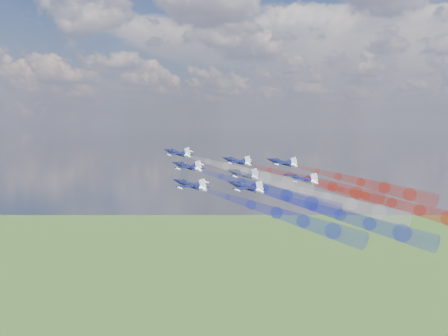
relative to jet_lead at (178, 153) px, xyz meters
The scene contains 16 objects.
jet_lead is the anchor object (origin of this frame).
trail_lead 27.80m from the jet_lead, 12.25° to the right, with size 4.22×44.40×4.22m, color white, non-canonical shape.
jet_inner_left 16.82m from the jet_lead, 46.76° to the right, with size 10.13×12.66×3.38m, color black, non-canonical shape.
trail_inner_left 42.78m from the jet_lead, 25.10° to the right, with size 4.22×44.40×4.22m, color #1927D5, non-canonical shape.
jet_inner_right 19.15m from the jet_lead, 31.09° to the left, with size 10.13×12.66×3.38m, color black, non-canonical shape.
trail_inner_right 43.82m from the jet_lead, ahead, with size 4.22×44.40×4.22m, color red, non-canonical shape.
jet_outer_left 34.11m from the jet_lead, 50.92° to the right, with size 10.13×12.66×3.38m, color black, non-canonical shape.
trail_outer_left 58.56m from the jet_lead, 33.57° to the right, with size 4.22×44.40×4.22m, color #1927D5, non-canonical shape.
jet_center_third 26.68m from the jet_lead, 10.58° to the right, with size 10.13×12.66×3.38m, color black, non-canonical shape.
trail_center_third 54.46m from the jet_lead, 11.43° to the right, with size 4.22×44.40×4.22m, color white, non-canonical shape.
jet_outer_right 33.77m from the jet_lead, 31.06° to the left, with size 10.13×12.66×3.38m, color black, non-canonical shape.
trail_outer_right 57.30m from the jet_lead, 11.71° to the left, with size 4.22×44.40×4.22m, color red, non-canonical shape.
jet_rear_left 39.81m from the jet_lead, 29.61° to the right, with size 10.13×12.66×3.38m, color black, non-canonical shape.
trail_rear_left 66.87m from the jet_lead, 22.47° to the right, with size 4.22×44.40×4.22m, color #1927D5, non-canonical shape.
jet_rear_right 41.48m from the jet_lead, ahead, with size 10.13×12.66×3.38m, color black, non-canonical shape.
trail_rear_right 68.68m from the jet_lead, ahead, with size 4.22×44.40×4.22m, color red, non-canonical shape.
Camera 1 is at (92.92, -156.84, 161.90)m, focal length 44.47 mm.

